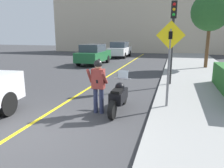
{
  "coord_description": "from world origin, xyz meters",
  "views": [
    {
      "loc": [
        3.22,
        -4.19,
        2.5
      ],
      "look_at": [
        1.24,
        2.73,
        0.85
      ],
      "focal_mm": 35.0,
      "sensor_mm": 36.0,
      "label": 1
    }
  ],
  "objects_px": {
    "motorcycle": "(119,96)",
    "street_tree": "(211,12)",
    "person_biker": "(98,81)",
    "crossing_sign": "(169,56)",
    "traffic_light": "(173,28)",
    "parked_car_green": "(93,54)",
    "parked_car_white": "(120,49)"
  },
  "relations": [
    {
      "from": "motorcycle",
      "to": "street_tree",
      "type": "xyz_separation_m",
      "value": [
        3.92,
        10.35,
        3.51
      ]
    },
    {
      "from": "traffic_light",
      "to": "parked_car_green",
      "type": "distance_m",
      "value": 9.34
    },
    {
      "from": "person_biker",
      "to": "street_tree",
      "type": "distance_m",
      "value": 12.01
    },
    {
      "from": "person_biker",
      "to": "street_tree",
      "type": "relative_size",
      "value": 0.33
    },
    {
      "from": "crossing_sign",
      "to": "parked_car_white",
      "type": "distance_m",
      "value": 17.28
    },
    {
      "from": "motorcycle",
      "to": "parked_car_green",
      "type": "height_order",
      "value": "parked_car_green"
    },
    {
      "from": "traffic_light",
      "to": "crossing_sign",
      "type": "bearing_deg",
      "value": -90.21
    },
    {
      "from": "person_biker",
      "to": "traffic_light",
      "type": "height_order",
      "value": "traffic_light"
    },
    {
      "from": "crossing_sign",
      "to": "traffic_light",
      "type": "relative_size",
      "value": 0.73
    },
    {
      "from": "parked_car_white",
      "to": "traffic_light",
      "type": "bearing_deg",
      "value": -66.13
    },
    {
      "from": "crossing_sign",
      "to": "motorcycle",
      "type": "bearing_deg",
      "value": -160.57
    },
    {
      "from": "person_biker",
      "to": "traffic_light",
      "type": "bearing_deg",
      "value": 64.23
    },
    {
      "from": "parked_car_green",
      "to": "parked_car_white",
      "type": "xyz_separation_m",
      "value": [
        0.71,
        6.32,
        0.0
      ]
    },
    {
      "from": "street_tree",
      "to": "parked_car_white",
      "type": "relative_size",
      "value": 1.24
    },
    {
      "from": "traffic_light",
      "to": "parked_car_green",
      "type": "bearing_deg",
      "value": 134.42
    },
    {
      "from": "person_biker",
      "to": "crossing_sign",
      "type": "relative_size",
      "value": 0.62
    },
    {
      "from": "motorcycle",
      "to": "traffic_light",
      "type": "relative_size",
      "value": 0.55
    },
    {
      "from": "parked_car_green",
      "to": "parked_car_white",
      "type": "distance_m",
      "value": 6.36
    },
    {
      "from": "crossing_sign",
      "to": "person_biker",
      "type": "bearing_deg",
      "value": -156.03
    },
    {
      "from": "motorcycle",
      "to": "parked_car_green",
      "type": "xyz_separation_m",
      "value": [
        -4.85,
        10.52,
        0.37
      ]
    },
    {
      "from": "motorcycle",
      "to": "person_biker",
      "type": "distance_m",
      "value": 0.9
    },
    {
      "from": "motorcycle",
      "to": "crossing_sign",
      "type": "bearing_deg",
      "value": 19.43
    },
    {
      "from": "person_biker",
      "to": "traffic_light",
      "type": "relative_size",
      "value": 0.45
    },
    {
      "from": "motorcycle",
      "to": "parked_car_white",
      "type": "distance_m",
      "value": 17.34
    },
    {
      "from": "traffic_light",
      "to": "parked_car_green",
      "type": "height_order",
      "value": "traffic_light"
    },
    {
      "from": "crossing_sign",
      "to": "parked_car_white",
      "type": "height_order",
      "value": "crossing_sign"
    },
    {
      "from": "person_biker",
      "to": "traffic_light",
      "type": "distance_m",
      "value": 5.17
    },
    {
      "from": "parked_car_green",
      "to": "street_tree",
      "type": "bearing_deg",
      "value": -1.14
    },
    {
      "from": "traffic_light",
      "to": "street_tree",
      "type": "bearing_deg",
      "value": 69.52
    },
    {
      "from": "person_biker",
      "to": "crossing_sign",
      "type": "height_order",
      "value": "crossing_sign"
    },
    {
      "from": "person_biker",
      "to": "parked_car_green",
      "type": "relative_size",
      "value": 0.41
    },
    {
      "from": "person_biker",
      "to": "street_tree",
      "type": "height_order",
      "value": "street_tree"
    }
  ]
}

